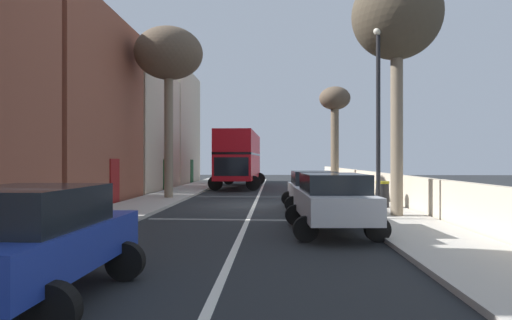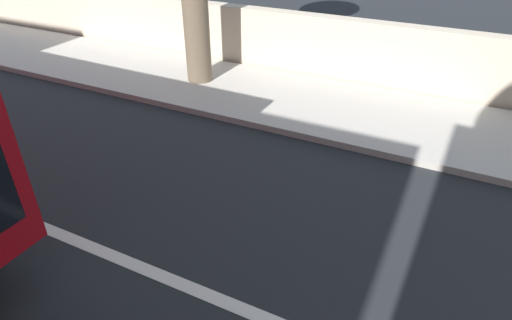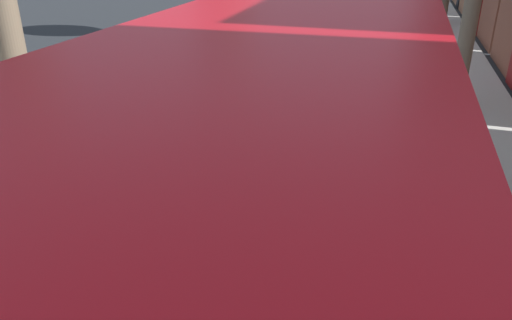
{
  "view_description": "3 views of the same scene",
  "coord_description": "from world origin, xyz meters",
  "px_view_note": "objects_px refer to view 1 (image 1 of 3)",
  "views": [
    {
      "loc": [
        0.89,
        -20.08,
        2.02
      ],
      "look_at": [
        -0.14,
        5.24,
        2.05
      ],
      "focal_mm": 31.0,
      "sensor_mm": 36.0,
      "label": 1
    },
    {
      "loc": [
        -2.61,
        4.3,
        3.66
      ],
      "look_at": [
        1.35,
        6.27,
        0.91
      ],
      "focal_mm": 30.68,
      "sensor_mm": 36.0,
      "label": 2
    },
    {
      "loc": [
        -2.52,
        17.86,
        4.73
      ],
      "look_at": [
        -0.65,
        11.01,
        1.45
      ],
      "focal_mm": 34.94,
      "sensor_mm": 36.0,
      "label": 3
    }
  ],
  "objects_px": {
    "litter_bin_right": "(382,194)",
    "parked_car_white_right_2": "(313,187)",
    "street_tree_right_1": "(335,108)",
    "lamppost_right": "(378,106)",
    "double_decker_bus": "(240,156)",
    "street_tree_left_2": "(169,56)",
    "street_tree_right_3": "(397,19)",
    "parked_car_blue_left_1": "(33,238)",
    "parked_car_silver_right_0": "(332,199)"
  },
  "relations": [
    {
      "from": "lamppost_right",
      "to": "litter_bin_right",
      "type": "distance_m",
      "value": 4.85
    },
    {
      "from": "double_decker_bus",
      "to": "street_tree_right_1",
      "type": "distance_m",
      "value": 8.23
    },
    {
      "from": "street_tree_left_2",
      "to": "litter_bin_right",
      "type": "relative_size",
      "value": 8.3
    },
    {
      "from": "parked_car_silver_right_0",
      "to": "litter_bin_right",
      "type": "xyz_separation_m",
      "value": [
        2.8,
        5.78,
        -0.29
      ]
    },
    {
      "from": "street_tree_left_2",
      "to": "street_tree_right_3",
      "type": "height_order",
      "value": "street_tree_left_2"
    },
    {
      "from": "litter_bin_right",
      "to": "street_tree_left_2",
      "type": "bearing_deg",
      "value": 155.75
    },
    {
      "from": "litter_bin_right",
      "to": "parked_car_white_right_2",
      "type": "bearing_deg",
      "value": 174.95
    },
    {
      "from": "double_decker_bus",
      "to": "street_tree_right_1",
      "type": "relative_size",
      "value": 1.6
    },
    {
      "from": "double_decker_bus",
      "to": "parked_car_blue_left_1",
      "type": "relative_size",
      "value": 2.77
    },
    {
      "from": "parked_car_blue_left_1",
      "to": "litter_bin_right",
      "type": "relative_size",
      "value": 3.72
    },
    {
      "from": "street_tree_right_1",
      "to": "lamppost_right",
      "type": "distance_m",
      "value": 15.01
    },
    {
      "from": "parked_car_silver_right_0",
      "to": "street_tree_right_1",
      "type": "xyz_separation_m",
      "value": [
        2.42,
        17.13,
        4.59
      ]
    },
    {
      "from": "street_tree_right_1",
      "to": "parked_car_blue_left_1",
      "type": "bearing_deg",
      "value": -107.6
    },
    {
      "from": "parked_car_silver_right_0",
      "to": "parked_car_white_right_2",
      "type": "relative_size",
      "value": 1.06
    },
    {
      "from": "parked_car_silver_right_0",
      "to": "street_tree_right_1",
      "type": "height_order",
      "value": "street_tree_right_1"
    },
    {
      "from": "parked_car_blue_left_1",
      "to": "street_tree_right_3",
      "type": "height_order",
      "value": "street_tree_right_3"
    },
    {
      "from": "parked_car_white_right_2",
      "to": "litter_bin_right",
      "type": "relative_size",
      "value": 4.13
    },
    {
      "from": "parked_car_silver_right_0",
      "to": "street_tree_right_3",
      "type": "distance_m",
      "value": 7.22
    },
    {
      "from": "double_decker_bus",
      "to": "lamppost_right",
      "type": "xyz_separation_m",
      "value": [
        6.0,
        -18.59,
        1.45
      ]
    },
    {
      "from": "double_decker_bus",
      "to": "lamppost_right",
      "type": "distance_m",
      "value": 19.59
    },
    {
      "from": "double_decker_bus",
      "to": "litter_bin_right",
      "type": "height_order",
      "value": "double_decker_bus"
    },
    {
      "from": "parked_car_white_right_2",
      "to": "lamppost_right",
      "type": "distance_m",
      "value": 5.11
    },
    {
      "from": "parked_car_blue_left_1",
      "to": "street_tree_left_2",
      "type": "distance_m",
      "value": 17.84
    },
    {
      "from": "parked_car_white_right_2",
      "to": "street_tree_right_1",
      "type": "relative_size",
      "value": 0.64
    },
    {
      "from": "parked_car_blue_left_1",
      "to": "parked_car_white_right_2",
      "type": "relative_size",
      "value": 0.9
    },
    {
      "from": "street_tree_left_2",
      "to": "parked_car_white_right_2",
      "type": "bearing_deg",
      "value": -30.72
    },
    {
      "from": "parked_car_white_right_2",
      "to": "litter_bin_right",
      "type": "bearing_deg",
      "value": -5.05
    },
    {
      "from": "street_tree_right_3",
      "to": "parked_car_blue_left_1",
      "type": "bearing_deg",
      "value": -129.17
    },
    {
      "from": "parked_car_white_right_2",
      "to": "street_tree_right_1",
      "type": "xyz_separation_m",
      "value": [
        2.42,
        11.1,
        4.63
      ]
    },
    {
      "from": "parked_car_silver_right_0",
      "to": "lamppost_right",
      "type": "height_order",
      "value": "lamppost_right"
    },
    {
      "from": "street_tree_right_1",
      "to": "street_tree_right_3",
      "type": "relative_size",
      "value": 0.81
    },
    {
      "from": "litter_bin_right",
      "to": "street_tree_right_3",
      "type": "bearing_deg",
      "value": -93.56
    },
    {
      "from": "parked_car_blue_left_1",
      "to": "street_tree_right_1",
      "type": "xyz_separation_m",
      "value": [
        7.43,
        23.41,
        4.6
      ]
    },
    {
      "from": "double_decker_bus",
      "to": "litter_bin_right",
      "type": "bearing_deg",
      "value": -65.05
    },
    {
      "from": "double_decker_bus",
      "to": "litter_bin_right",
      "type": "xyz_separation_m",
      "value": [
        7.0,
        -15.04,
        -1.7
      ]
    },
    {
      "from": "double_decker_bus",
      "to": "lamppost_right",
      "type": "relative_size",
      "value": 1.72
    },
    {
      "from": "double_decker_bus",
      "to": "litter_bin_right",
      "type": "relative_size",
      "value": 10.29
    },
    {
      "from": "street_tree_right_1",
      "to": "litter_bin_right",
      "type": "relative_size",
      "value": 6.44
    },
    {
      "from": "parked_car_white_right_2",
      "to": "street_tree_left_2",
      "type": "xyz_separation_m",
      "value": [
        -7.05,
        4.19,
        6.49
      ]
    },
    {
      "from": "double_decker_bus",
      "to": "street_tree_right_3",
      "type": "height_order",
      "value": "street_tree_right_3"
    },
    {
      "from": "double_decker_bus",
      "to": "street_tree_right_1",
      "type": "height_order",
      "value": "street_tree_right_1"
    },
    {
      "from": "street_tree_left_2",
      "to": "litter_bin_right",
      "type": "height_order",
      "value": "street_tree_left_2"
    },
    {
      "from": "street_tree_right_3",
      "to": "lamppost_right",
      "type": "relative_size",
      "value": 1.34
    },
    {
      "from": "parked_car_blue_left_1",
      "to": "parked_car_white_right_2",
      "type": "distance_m",
      "value": 13.29
    },
    {
      "from": "lamppost_right",
      "to": "parked_car_blue_left_1",
      "type": "bearing_deg",
      "value": -128.62
    },
    {
      "from": "parked_car_white_right_2",
      "to": "street_tree_left_2",
      "type": "distance_m",
      "value": 10.45
    },
    {
      "from": "street_tree_left_2",
      "to": "lamppost_right",
      "type": "distance_m",
      "value": 12.45
    },
    {
      "from": "lamppost_right",
      "to": "parked_car_white_right_2",
      "type": "bearing_deg",
      "value": 115.32
    },
    {
      "from": "double_decker_bus",
      "to": "parked_car_white_right_2",
      "type": "distance_m",
      "value": 15.45
    },
    {
      "from": "parked_car_silver_right_0",
      "to": "litter_bin_right",
      "type": "relative_size",
      "value": 4.38
    }
  ]
}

